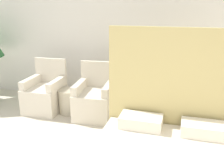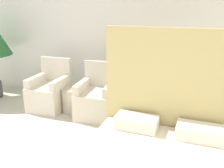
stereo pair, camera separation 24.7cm
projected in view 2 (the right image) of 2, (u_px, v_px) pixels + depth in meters
wall_back at (112, 25)px, 4.55m from camera, size 10.00×0.06×2.90m
armchair_near_window_left at (50, 93)px, 4.50m from camera, size 0.62×0.69×0.89m
armchair_near_window_right at (97, 100)px, 4.19m from camera, size 0.65×0.71×0.89m
side_table at (73, 100)px, 4.37m from camera, size 0.38×0.38×0.42m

